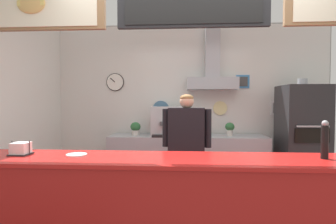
{
  "coord_description": "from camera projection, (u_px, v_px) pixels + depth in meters",
  "views": [
    {
      "loc": [
        -0.06,
        -2.63,
        1.46
      ],
      "look_at": [
        -0.27,
        0.64,
        1.33
      ],
      "focal_mm": 29.54,
      "sensor_mm": 36.0,
      "label": 1
    }
  ],
  "objects": [
    {
      "name": "back_wall_assembly",
      "position": [
        191.0,
        100.0,
        4.71
      ],
      "size": [
        4.73,
        2.49,
        2.79
      ],
      "color": "gray",
      "rests_on": "ground_plane"
    },
    {
      "name": "service_counter",
      "position": [
        193.0,
        220.0,
        2.23
      ],
      "size": [
        4.01,
        0.6,
        1.0
      ],
      "color": "#B21916",
      "rests_on": "ground_plane"
    },
    {
      "name": "back_prep_counter",
      "position": [
        187.0,
        163.0,
        4.51
      ],
      "size": [
        2.52,
        0.59,
        0.9
      ],
      "color": "#A3A5AD",
      "rests_on": "ground_plane"
    },
    {
      "name": "pizza_oven",
      "position": [
        301.0,
        142.0,
        4.15
      ],
      "size": [
        0.62,
        0.71,
        1.79
      ],
      "color": "#232326",
      "rests_on": "ground_plane"
    },
    {
      "name": "shop_worker",
      "position": [
        187.0,
        154.0,
        3.34
      ],
      "size": [
        0.59,
        0.25,
        1.54
      ],
      "rotation": [
        0.0,
        0.0,
        3.07
      ],
      "color": "#232328",
      "rests_on": "ground_plane"
    },
    {
      "name": "espresso_machine",
      "position": [
        170.0,
        121.0,
        4.48
      ],
      "size": [
        0.6,
        0.47,
        0.47
      ],
      "color": "#B7BABF",
      "rests_on": "back_prep_counter"
    },
    {
      "name": "potted_sage",
      "position": [
        136.0,
        128.0,
        4.51
      ],
      "size": [
        0.17,
        0.17,
        0.22
      ],
      "color": "beige",
      "rests_on": "back_prep_counter"
    },
    {
      "name": "potted_basil",
      "position": [
        230.0,
        128.0,
        4.44
      ],
      "size": [
        0.15,
        0.15,
        0.22
      ],
      "color": "beige",
      "rests_on": "back_prep_counter"
    },
    {
      "name": "potted_oregano",
      "position": [
        203.0,
        128.0,
        4.46
      ],
      "size": [
        0.18,
        0.18,
        0.22
      ],
      "color": "#4C4C51",
      "rests_on": "back_prep_counter"
    },
    {
      "name": "napkin_holder",
      "position": [
        21.0,
        149.0,
        2.35
      ],
      "size": [
        0.16,
        0.15,
        0.12
      ],
      "color": "#262628",
      "rests_on": "service_counter"
    },
    {
      "name": "condiment_plate",
      "position": [
        77.0,
        155.0,
        2.31
      ],
      "size": [
        0.17,
        0.17,
        0.01
      ],
      "color": "white",
      "rests_on": "service_counter"
    },
    {
      "name": "pepper_grinder",
      "position": [
        325.0,
        140.0,
        2.17
      ],
      "size": [
        0.06,
        0.06,
        0.3
      ],
      "color": "black",
      "rests_on": "service_counter"
    }
  ]
}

